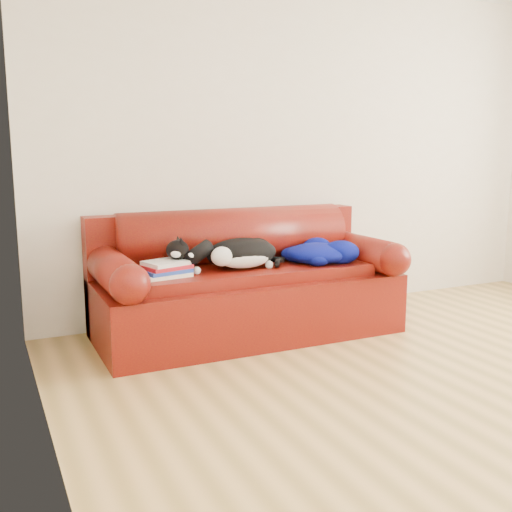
% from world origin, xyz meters
% --- Properties ---
extents(ground, '(4.50, 4.50, 0.00)m').
position_xyz_m(ground, '(0.00, 0.00, 0.00)').
color(ground, olive).
rests_on(ground, ground).
extents(sofa_base, '(2.10, 0.90, 0.50)m').
position_xyz_m(sofa_base, '(-0.79, 1.49, 0.24)').
color(sofa_base, '#410209').
rests_on(sofa_base, ground).
extents(sofa_back, '(2.10, 1.01, 0.88)m').
position_xyz_m(sofa_back, '(-0.79, 1.74, 0.54)').
color(sofa_back, '#410209').
rests_on(sofa_back, ground).
extents(book_stack, '(0.33, 0.28, 0.10)m').
position_xyz_m(book_stack, '(-1.42, 1.38, 0.55)').
color(book_stack, white).
rests_on(book_stack, sofa_base).
extents(cat, '(0.74, 0.41, 0.26)m').
position_xyz_m(cat, '(-0.88, 1.40, 0.60)').
color(cat, black).
rests_on(cat, sofa_base).
extents(blanket, '(0.55, 0.51, 0.17)m').
position_xyz_m(blanket, '(-0.28, 1.39, 0.57)').
color(blanket, '#020844').
rests_on(blanket, sofa_base).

